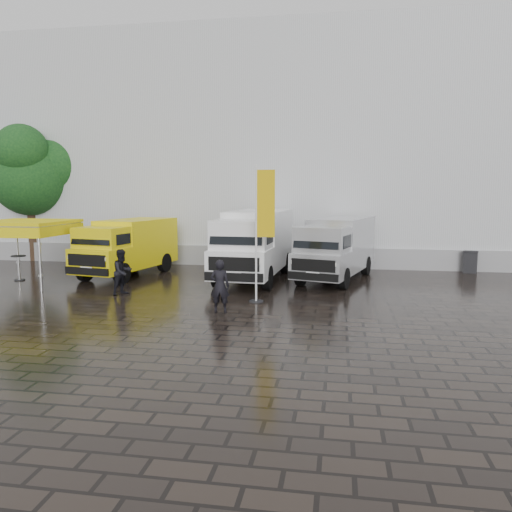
{
  "coord_description": "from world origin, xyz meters",
  "views": [
    {
      "loc": [
        2.54,
        -16.62,
        3.75
      ],
      "look_at": [
        -0.59,
        2.2,
        1.27
      ],
      "focal_mm": 35.0,
      "sensor_mm": 36.0,
      "label": 1
    }
  ],
  "objects_px": {
    "van_yellow": "(127,248)",
    "cocktail_table": "(19,268)",
    "wheelie_bin": "(470,262)",
    "person_tent": "(123,272)",
    "person_front": "(220,286)",
    "van_white": "(255,246)",
    "canopy_tent": "(25,225)",
    "van_silver": "(336,249)",
    "flagpole": "(261,227)"
  },
  "relations": [
    {
      "from": "van_silver",
      "to": "person_front",
      "type": "xyz_separation_m",
      "value": [
        -3.52,
        -6.48,
        -0.47
      ]
    },
    {
      "from": "van_white",
      "to": "cocktail_table",
      "type": "xyz_separation_m",
      "value": [
        -9.79,
        -1.91,
        -0.92
      ]
    },
    {
      "from": "cocktail_table",
      "to": "wheelie_bin",
      "type": "xyz_separation_m",
      "value": [
        19.38,
        5.29,
        -0.02
      ]
    },
    {
      "from": "wheelie_bin",
      "to": "person_front",
      "type": "bearing_deg",
      "value": -118.42
    },
    {
      "from": "van_white",
      "to": "cocktail_table",
      "type": "bearing_deg",
      "value": -165.73
    },
    {
      "from": "cocktail_table",
      "to": "wheelie_bin",
      "type": "distance_m",
      "value": 20.09
    },
    {
      "from": "van_silver",
      "to": "canopy_tent",
      "type": "relative_size",
      "value": 1.84
    },
    {
      "from": "van_white",
      "to": "person_front",
      "type": "bearing_deg",
      "value": -87.53
    },
    {
      "from": "van_yellow",
      "to": "cocktail_table",
      "type": "bearing_deg",
      "value": -145.09
    },
    {
      "from": "canopy_tent",
      "to": "person_front",
      "type": "distance_m",
      "value": 9.77
    },
    {
      "from": "van_silver",
      "to": "person_tent",
      "type": "xyz_separation_m",
      "value": [
        -7.67,
        -4.4,
        -0.47
      ]
    },
    {
      "from": "van_yellow",
      "to": "van_silver",
      "type": "distance_m",
      "value": 9.18
    },
    {
      "from": "canopy_tent",
      "to": "person_front",
      "type": "height_order",
      "value": "canopy_tent"
    },
    {
      "from": "flagpole",
      "to": "cocktail_table",
      "type": "xyz_separation_m",
      "value": [
        -10.77,
        2.43,
        -2.04
      ]
    },
    {
      "from": "canopy_tent",
      "to": "person_tent",
      "type": "relative_size",
      "value": 1.97
    },
    {
      "from": "canopy_tent",
      "to": "person_front",
      "type": "relative_size",
      "value": 1.97
    },
    {
      "from": "van_white",
      "to": "van_silver",
      "type": "distance_m",
      "value": 3.48
    },
    {
      "from": "person_tent",
      "to": "van_yellow",
      "type": "bearing_deg",
      "value": 46.93
    },
    {
      "from": "cocktail_table",
      "to": "canopy_tent",
      "type": "bearing_deg",
      "value": -33.95
    },
    {
      "from": "canopy_tent",
      "to": "cocktail_table",
      "type": "distance_m",
      "value": 2.09
    },
    {
      "from": "van_white",
      "to": "canopy_tent",
      "type": "distance_m",
      "value": 9.41
    },
    {
      "from": "van_white",
      "to": "van_silver",
      "type": "bearing_deg",
      "value": 11.55
    },
    {
      "from": "flagpole",
      "to": "canopy_tent",
      "type": "bearing_deg",
      "value": 169.13
    },
    {
      "from": "flagpole",
      "to": "cocktail_table",
      "type": "height_order",
      "value": "flagpole"
    },
    {
      "from": "cocktail_table",
      "to": "person_tent",
      "type": "bearing_deg",
      "value": -19.66
    },
    {
      "from": "van_silver",
      "to": "canopy_tent",
      "type": "height_order",
      "value": "van_silver"
    },
    {
      "from": "van_yellow",
      "to": "flagpole",
      "type": "relative_size",
      "value": 1.16
    },
    {
      "from": "wheelie_bin",
      "to": "person_tent",
      "type": "bearing_deg",
      "value": -134.72
    },
    {
      "from": "van_white",
      "to": "van_silver",
      "type": "height_order",
      "value": "van_white"
    },
    {
      "from": "van_silver",
      "to": "person_front",
      "type": "relative_size",
      "value": 3.62
    },
    {
      "from": "canopy_tent",
      "to": "cocktail_table",
      "type": "xyz_separation_m",
      "value": [
        -0.75,
        0.51,
        -1.88
      ]
    },
    {
      "from": "canopy_tent",
      "to": "wheelie_bin",
      "type": "xyz_separation_m",
      "value": [
        18.63,
        5.8,
        -1.9
      ]
    },
    {
      "from": "van_white",
      "to": "wheelie_bin",
      "type": "relative_size",
      "value": 6.55
    },
    {
      "from": "wheelie_bin",
      "to": "person_tent",
      "type": "relative_size",
      "value": 0.62
    },
    {
      "from": "cocktail_table",
      "to": "wheelie_bin",
      "type": "bearing_deg",
      "value": 15.28
    },
    {
      "from": "wheelie_bin",
      "to": "canopy_tent",
      "type": "bearing_deg",
      "value": -145.2
    },
    {
      "from": "van_white",
      "to": "cocktail_table",
      "type": "relative_size",
      "value": 6.33
    },
    {
      "from": "cocktail_table",
      "to": "person_tent",
      "type": "distance_m",
      "value": 5.91
    },
    {
      "from": "cocktail_table",
      "to": "person_front",
      "type": "xyz_separation_m",
      "value": [
        9.71,
        -4.07,
        0.3
      ]
    },
    {
      "from": "flagpole",
      "to": "wheelie_bin",
      "type": "bearing_deg",
      "value": 41.87
    },
    {
      "from": "person_front",
      "to": "person_tent",
      "type": "bearing_deg",
      "value": -31.87
    },
    {
      "from": "van_yellow",
      "to": "cocktail_table",
      "type": "relative_size",
      "value": 5.08
    },
    {
      "from": "van_yellow",
      "to": "canopy_tent",
      "type": "xyz_separation_m",
      "value": [
        -3.32,
        -2.32,
        1.17
      ]
    },
    {
      "from": "canopy_tent",
      "to": "flagpole",
      "type": "relative_size",
      "value": 0.71
    },
    {
      "from": "flagpole",
      "to": "person_front",
      "type": "relative_size",
      "value": 2.79
    },
    {
      "from": "flagpole",
      "to": "person_front",
      "type": "height_order",
      "value": "flagpole"
    },
    {
      "from": "cocktail_table",
      "to": "person_front",
      "type": "height_order",
      "value": "person_front"
    },
    {
      "from": "person_tent",
      "to": "wheelie_bin",
      "type": "bearing_deg",
      "value": -36.72
    },
    {
      "from": "person_tent",
      "to": "van_white",
      "type": "bearing_deg",
      "value": -21.88
    },
    {
      "from": "cocktail_table",
      "to": "person_front",
      "type": "relative_size",
      "value": 0.64
    }
  ]
}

